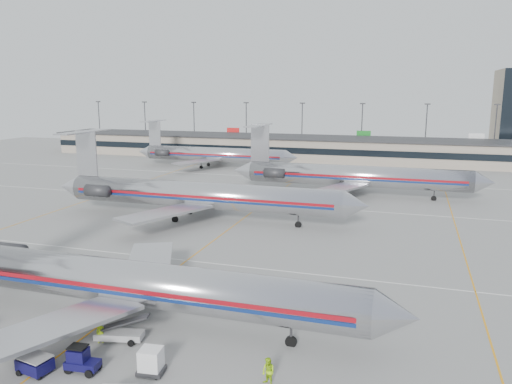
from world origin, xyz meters
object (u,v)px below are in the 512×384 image
at_px(uld_container, 151,361).
at_px(jet_foreground, 117,280).
at_px(jet_second_row, 195,194).
at_px(belt_loader, 120,333).
at_px(tug_center, 81,360).

bearing_deg(uld_container, jet_foreground, 128.80).
bearing_deg(jet_foreground, jet_second_row, 103.38).
height_order(jet_foreground, jet_second_row, jet_second_row).
bearing_deg(belt_loader, jet_second_row, 92.79).
relative_size(tug_center, belt_loader, 0.54).
bearing_deg(belt_loader, tug_center, -104.77).
height_order(jet_foreground, tug_center, jet_foreground).
bearing_deg(uld_container, belt_loader, 136.72).
distance_m(uld_container, belt_loader, 5.62).
bearing_deg(jet_second_row, tug_center, -76.53).
bearing_deg(jet_second_row, jet_foreground, -76.62).
bearing_deg(jet_foreground, tug_center, -76.18).
relative_size(jet_second_row, tug_center, 20.69).
xyz_separation_m(jet_second_row, uld_container, (14.31, -39.07, -2.80)).
xyz_separation_m(uld_container, belt_loader, (-4.50, 3.35, -0.31)).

